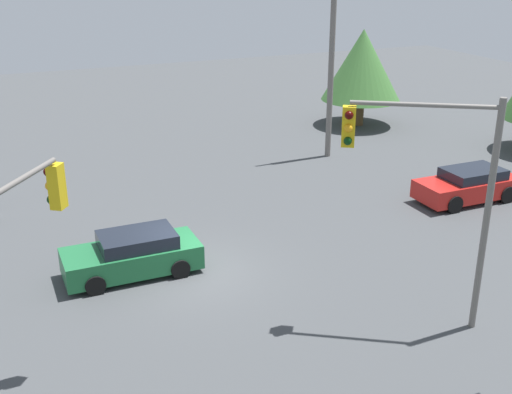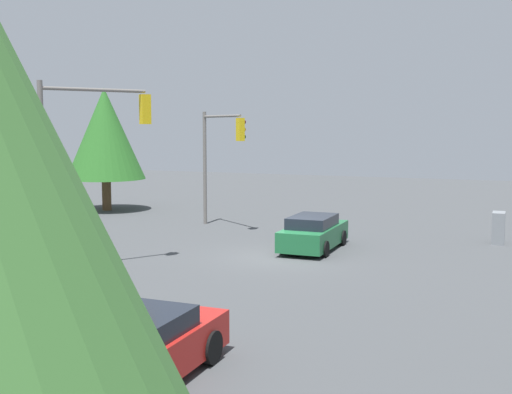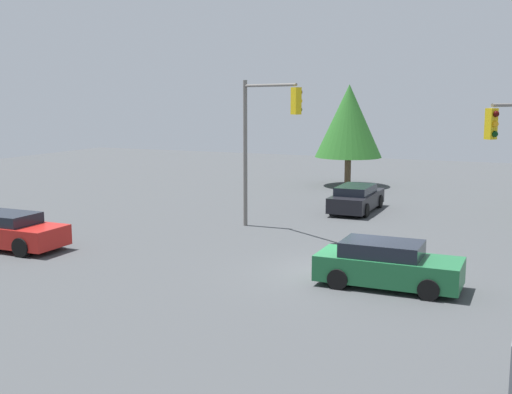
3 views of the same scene
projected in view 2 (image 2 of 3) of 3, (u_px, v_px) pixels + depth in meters
ground_plane at (280, 256)px, 24.57m from camera, size 80.00×80.00×0.00m
sedan_red at (139, 349)px, 12.42m from camera, size 4.38×1.94×1.37m
sedan_green at (314, 233)px, 25.88m from camera, size 4.31×1.90×1.40m
traffic_signal_main at (86, 143)px, 21.62m from camera, size 3.41×2.29×6.44m
traffic_signal_cross at (219, 148)px, 31.13m from camera, size 2.41×3.20×5.70m
electrical_cabinet at (498, 228)px, 27.19m from camera, size 0.94×0.51×1.35m
tree_right at (105, 134)px, 37.63m from camera, size 4.62×4.62×7.21m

